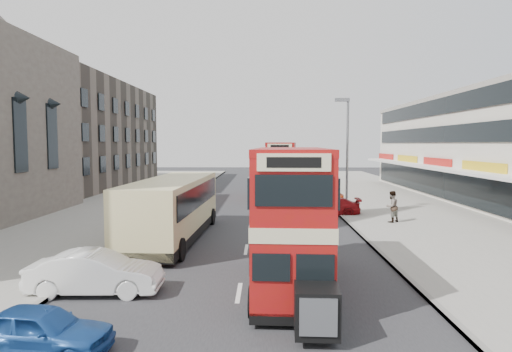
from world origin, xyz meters
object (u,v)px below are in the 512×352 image
(bus_main, at_px, (291,217))
(pedestrian_near, at_px, (392,206))
(car_right_b, at_px, (313,197))
(cyclist, at_px, (305,197))
(coach, at_px, (173,206))
(car_left_front, at_px, (96,273))
(street_lamp, at_px, (346,147))
(bus_second, at_px, (282,170))
(car_right_a, at_px, (329,206))
(pedestrian_far, at_px, (333,184))
(car_left_near, at_px, (40,330))

(bus_main, bearing_deg, pedestrian_near, -117.84)
(car_right_b, bearing_deg, cyclist, -56.35)
(coach, xyz_separation_m, car_left_front, (-0.86, -8.36, -1.02))
(street_lamp, height_order, bus_second, street_lamp)
(car_right_a, height_order, pedestrian_near, pedestrian_near)
(pedestrian_near, bearing_deg, pedestrian_far, -118.81)
(car_right_b, height_order, pedestrian_far, pedestrian_far)
(bus_second, bearing_deg, car_left_near, 81.95)
(bus_second, bearing_deg, bus_main, 93.34)
(car_right_a, distance_m, pedestrian_near, 4.81)
(car_right_a, xyz_separation_m, cyclist, (-1.29, 4.56, 0.09))
(car_left_near, bearing_deg, coach, 2.48)
(bus_second, bearing_deg, cyclist, 112.35)
(car_right_b, relative_size, pedestrian_far, 3.02)
(car_right_b, bearing_deg, bus_main, -3.12)
(car_right_b, bearing_deg, car_left_front, -18.99)
(car_left_front, relative_size, pedestrian_far, 2.72)
(car_right_b, bearing_deg, bus_second, -148.29)
(bus_second, relative_size, car_left_front, 2.11)
(bus_main, xyz_separation_m, car_right_a, (3.62, 15.42, -1.85))
(coach, distance_m, pedestrian_far, 24.42)
(car_left_front, distance_m, pedestrian_far, 32.33)
(bus_main, xyz_separation_m, car_left_front, (-6.53, -0.74, -1.76))
(street_lamp, distance_m, pedestrian_near, 5.47)
(bus_second, distance_m, car_right_a, 10.35)
(cyclist, bearing_deg, pedestrian_far, 69.63)
(pedestrian_far, bearing_deg, street_lamp, -117.18)
(bus_main, xyz_separation_m, cyclist, (2.34, 19.98, -1.76))
(street_lamp, height_order, car_right_b, street_lamp)
(car_left_near, relative_size, pedestrian_far, 2.15)
(car_left_near, xyz_separation_m, car_right_a, (9.87, 20.35, 0.04))
(car_left_front, relative_size, car_right_a, 1.01)
(pedestrian_far, bearing_deg, pedestrian_near, -108.69)
(bus_main, distance_m, bus_second, 25.16)
(pedestrian_near, bearing_deg, car_right_a, -77.62)
(pedestrian_far, bearing_deg, coach, -140.48)
(bus_main, distance_m, pedestrian_near, 13.94)
(bus_main, bearing_deg, car_left_near, 40.59)
(pedestrian_near, xyz_separation_m, cyclist, (-4.64, 7.98, -0.43))
(car_left_near, distance_m, pedestrian_far, 36.13)
(coach, xyz_separation_m, cyclist, (8.00, 12.36, -1.03))
(pedestrian_near, bearing_deg, car_left_front, 11.35)
(car_left_front, xyz_separation_m, car_right_b, (9.60, 21.12, -0.04))
(bus_main, bearing_deg, pedestrian_far, -99.39)
(bus_main, relative_size, coach, 0.77)
(car_right_a, bearing_deg, cyclist, -161.28)
(bus_main, bearing_deg, car_left_front, 8.80)
(bus_second, height_order, car_left_front, bus_second)
(car_left_near, xyz_separation_m, cyclist, (8.58, 24.91, 0.12))
(cyclist, bearing_deg, bus_second, 109.12)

